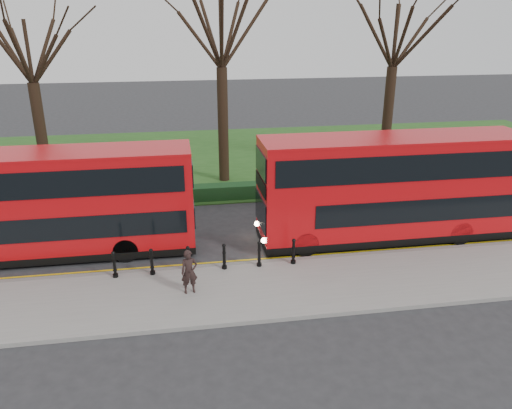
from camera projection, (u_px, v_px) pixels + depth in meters
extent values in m
plane|color=#28282B|center=(201.00, 258.00, 20.37)|extent=(120.00, 120.00, 0.00)
cube|color=gray|center=(206.00, 294.00, 17.58)|extent=(60.00, 4.00, 0.15)
cube|color=slate|center=(202.00, 268.00, 19.42)|extent=(60.00, 0.25, 0.16)
cube|color=#204A18|center=(188.00, 159.00, 34.20)|extent=(60.00, 18.00, 0.06)
cube|color=black|center=(193.00, 194.00, 26.50)|extent=(60.00, 0.90, 0.80)
cube|color=yellow|center=(202.00, 266.00, 19.72)|extent=(60.00, 0.10, 0.01)
cube|color=yellow|center=(202.00, 263.00, 19.91)|extent=(60.00, 0.10, 0.01)
cylinder|color=black|center=(42.00, 138.00, 27.33)|extent=(0.60, 0.60, 5.96)
cylinder|color=black|center=(223.00, 126.00, 28.73)|extent=(0.60, 0.60, 6.58)
cylinder|color=black|center=(387.00, 122.00, 30.26)|extent=(0.60, 0.60, 6.47)
cylinder|color=black|center=(114.00, 265.00, 18.40)|extent=(0.15, 0.15, 1.00)
cylinder|color=black|center=(152.00, 262.00, 18.61)|extent=(0.15, 0.15, 1.00)
cylinder|color=black|center=(188.00, 259.00, 18.82)|extent=(0.15, 0.15, 1.00)
cylinder|color=black|center=(224.00, 257.00, 19.02)|extent=(0.15, 0.15, 1.00)
cylinder|color=black|center=(259.00, 254.00, 19.23)|extent=(0.15, 0.15, 1.00)
cylinder|color=black|center=(293.00, 252.00, 19.43)|extent=(0.15, 0.15, 1.00)
cube|color=red|center=(55.00, 201.00, 19.87)|extent=(10.89, 2.47, 4.01)
cube|color=black|center=(62.00, 247.00, 20.60)|extent=(10.91, 2.49, 0.30)
cube|color=black|center=(72.00, 228.00, 19.09)|extent=(8.71, 0.04, 0.94)
cube|color=black|center=(44.00, 185.00, 18.34)|extent=(10.29, 0.04, 1.04)
cylinder|color=black|center=(126.00, 250.00, 19.93)|extent=(0.99, 0.30, 0.99)
cylinder|color=black|center=(130.00, 228.00, 21.94)|extent=(0.99, 0.30, 0.99)
cube|color=red|center=(392.00, 185.00, 21.40)|extent=(11.41, 2.59, 4.20)
cube|color=black|center=(387.00, 231.00, 22.16)|extent=(11.43, 2.61, 0.31)
cube|color=black|center=(422.00, 211.00, 20.59)|extent=(9.13, 0.04, 0.99)
cube|color=black|center=(408.00, 169.00, 19.80)|extent=(10.79, 0.04, 1.09)
cube|color=black|center=(261.00, 184.00, 20.41)|extent=(0.06, 2.28, 0.57)
cylinder|color=black|center=(306.00, 244.00, 20.42)|extent=(1.04, 0.31, 1.04)
cylinder|color=black|center=(293.00, 222.00, 22.53)|extent=(1.04, 0.31, 1.04)
cylinder|color=black|center=(460.00, 233.00, 21.46)|extent=(1.04, 0.31, 1.04)
cylinder|color=black|center=(434.00, 213.00, 23.56)|extent=(1.04, 0.31, 1.04)
imported|color=black|center=(189.00, 272.00, 17.28)|extent=(0.64, 0.47, 1.60)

